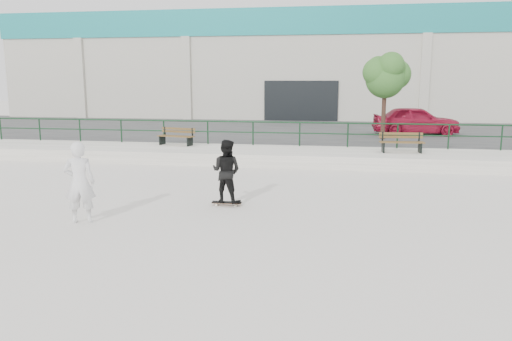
% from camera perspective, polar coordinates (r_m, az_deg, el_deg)
% --- Properties ---
extents(ground, '(120.00, 120.00, 0.00)m').
position_cam_1_polar(ground, '(11.02, -4.90, -7.02)').
color(ground, beige).
rests_on(ground, ground).
extents(ledge, '(30.00, 3.00, 0.50)m').
position_cam_1_polar(ledge, '(20.09, 1.83, 1.68)').
color(ledge, '#B7B5A7').
rests_on(ledge, ground).
extents(parking_strip, '(60.00, 14.00, 0.50)m').
position_cam_1_polar(parking_strip, '(28.46, 4.15, 4.23)').
color(parking_strip, '#373737').
rests_on(parking_strip, ground).
extents(railing, '(28.00, 0.06, 1.03)m').
position_cam_1_polar(railing, '(21.24, 2.32, 4.86)').
color(railing, '#13351D').
rests_on(railing, ledge).
extents(commercial_building, '(44.20, 16.33, 8.00)m').
position_cam_1_polar(commercial_building, '(42.27, 6.08, 12.08)').
color(commercial_building, beige).
rests_on(commercial_building, ground).
extents(bench_left, '(1.69, 0.80, 0.75)m').
position_cam_1_polar(bench_left, '(21.70, -9.07, 3.87)').
color(bench_left, brown).
rests_on(bench_left, ledge).
extents(bench_right, '(1.71, 0.61, 0.77)m').
position_cam_1_polar(bench_right, '(20.09, 16.29, 3.09)').
color(bench_right, brown).
rests_on(bench_right, ledge).
extents(tree, '(2.26, 2.01, 4.02)m').
position_cam_1_polar(tree, '(24.28, 14.64, 10.58)').
color(tree, '#472F23').
rests_on(tree, parking_strip).
extents(red_car, '(4.38, 2.03, 1.45)m').
position_cam_1_polar(red_car, '(26.76, 17.79, 5.48)').
color(red_car, maroon).
rests_on(red_car, parking_strip).
extents(skateboard, '(0.78, 0.23, 0.09)m').
position_cam_1_polar(skateboard, '(13.23, -3.38, -3.70)').
color(skateboard, black).
rests_on(skateboard, ground).
extents(standing_skater, '(0.93, 0.79, 1.66)m').
position_cam_1_polar(standing_skater, '(13.05, -3.42, -0.07)').
color(standing_skater, black).
rests_on(standing_skater, skateboard).
extents(seated_skater, '(0.80, 0.64, 1.90)m').
position_cam_1_polar(seated_skater, '(12.15, -19.52, -1.31)').
color(seated_skater, white).
rests_on(seated_skater, ground).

